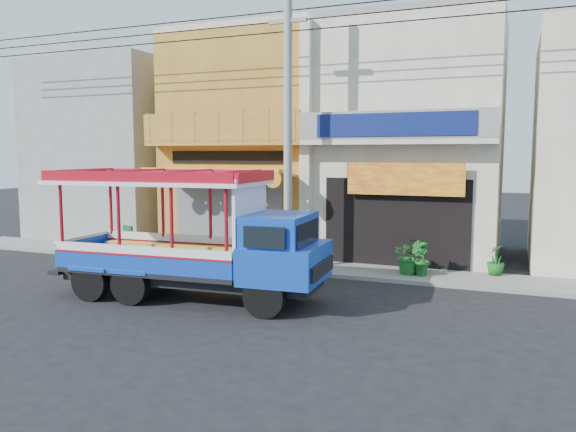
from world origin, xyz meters
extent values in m
plane|color=black|center=(0.00, 0.00, 0.00)|extent=(90.00, 90.00, 0.00)
cube|color=slate|center=(0.00, 4.00, 0.06)|extent=(30.00, 2.00, 0.12)
cube|color=#AA6825|center=(-4.00, 8.00, 4.00)|extent=(6.00, 6.00, 8.00)
cube|color=#595B5E|center=(-4.00, 4.98, 1.40)|extent=(4.20, 0.10, 2.60)
cube|color=orange|center=(-4.00, 4.25, 3.05)|extent=(5.20, 1.50, 0.31)
cube|color=#AA6825|center=(-4.00, 4.65, 4.05)|extent=(6.00, 0.70, 0.18)
cube|color=#AA6825|center=(-4.00, 4.35, 4.60)|extent=(6.00, 0.12, 0.95)
cube|color=black|center=(-4.00, 4.97, 3.55)|extent=(4.50, 0.04, 0.45)
cube|color=#C0B39E|center=(-4.00, 8.00, 8.12)|extent=(6.00, 6.00, 0.24)
cube|color=#C0B39E|center=(2.00, 8.00, 4.00)|extent=(6.00, 6.00, 8.00)
cube|color=black|center=(2.00, 4.98, 1.50)|extent=(4.60, 0.12, 2.80)
cube|color=yellow|center=(2.30, 4.70, 2.90)|extent=(3.60, 0.05, 1.00)
cube|color=#C0B39E|center=(2.00, 4.65, 4.05)|extent=(6.00, 0.70, 0.18)
cube|color=gray|center=(2.00, 4.35, 4.55)|extent=(6.00, 0.12, 0.85)
cube|color=navy|center=(2.00, 4.28, 4.55)|extent=(4.80, 0.06, 0.70)
cube|color=gray|center=(2.00, 8.00, 8.12)|extent=(6.00, 6.00, 0.24)
cube|color=#C0B39E|center=(-1.00, 4.85, 4.00)|extent=(0.35, 0.30, 8.00)
cube|color=gray|center=(-11.00, 8.00, 3.80)|extent=(6.00, 6.00, 7.60)
cylinder|color=gray|center=(-1.00, 3.30, 4.50)|extent=(0.26, 0.26, 9.00)
cube|color=gray|center=(-1.00, 3.30, 7.60)|extent=(1.20, 0.12, 0.12)
cylinder|color=black|center=(0.00, 3.30, 7.30)|extent=(28.00, 0.04, 0.04)
cylinder|color=black|center=(0.00, 3.30, 7.60)|extent=(28.00, 0.04, 0.04)
cylinder|color=black|center=(0.00, 3.30, 7.90)|extent=(28.00, 0.04, 0.04)
cylinder|color=black|center=(0.35, -1.44, 0.49)|extent=(0.99, 0.33, 0.97)
cylinder|color=black|center=(0.24, 0.40, 0.49)|extent=(0.99, 0.33, 0.97)
cylinder|color=black|center=(-3.13, -1.66, 0.49)|extent=(0.99, 0.33, 0.97)
cylinder|color=black|center=(-3.25, 0.18, 0.49)|extent=(0.99, 0.33, 0.97)
cylinder|color=black|center=(-4.30, -1.74, 0.49)|extent=(0.99, 0.33, 0.97)
cylinder|color=black|center=(-4.41, 0.10, 0.49)|extent=(0.99, 0.33, 0.97)
cube|color=black|center=(-2.03, -0.67, 0.58)|extent=(6.61, 2.01, 0.27)
cube|color=blue|center=(0.49, -0.51, 1.12)|extent=(1.88, 2.24, 0.87)
cube|color=blue|center=(0.34, -0.52, 1.89)|extent=(1.48, 2.05, 0.73)
cube|color=black|center=(1.02, -0.48, 1.85)|extent=(0.17, 1.71, 0.53)
cube|color=black|center=(-2.83, -0.72, 0.78)|extent=(4.93, 2.43, 0.12)
cube|color=blue|center=(-2.76, -1.75, 1.12)|extent=(4.80, 0.38, 0.58)
cube|color=white|center=(-2.76, -1.75, 1.38)|extent=(4.80, 0.39, 0.21)
cube|color=blue|center=(-2.89, 0.31, 1.12)|extent=(4.80, 0.38, 0.58)
cube|color=white|center=(-2.89, 0.31, 1.38)|extent=(4.80, 0.39, 0.21)
cylinder|color=#A90D1E|center=(-5.02, -1.87, 2.18)|extent=(0.09, 0.09, 1.55)
cylinder|color=#A90D1E|center=(-5.15, 0.14, 2.18)|extent=(0.09, 0.09, 1.55)
cube|color=white|center=(-0.41, -0.57, 1.87)|extent=(0.20, 1.97, 2.18)
cube|color=white|center=(-2.93, -0.73, 2.96)|extent=(5.53, 2.71, 0.10)
cube|color=#A90D1E|center=(-2.93, -0.73, 3.14)|extent=(5.33, 2.60, 0.25)
cube|color=black|center=(-7.76, 4.18, 0.17)|extent=(0.57, 0.44, 0.09)
cube|color=#0C4722|center=(-7.76, 4.18, 0.62)|extent=(0.58, 0.29, 0.82)
imported|color=#1A5D1F|center=(2.65, 3.93, 0.67)|extent=(1.25, 1.19, 1.09)
imported|color=#1A5D1F|center=(2.98, 3.82, 0.62)|extent=(0.70, 0.67, 1.00)
imported|color=#1A5D1F|center=(5.02, 4.70, 0.57)|extent=(0.54, 0.54, 0.90)
camera|label=1|loc=(5.47, -12.63, 3.66)|focal=35.00mm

